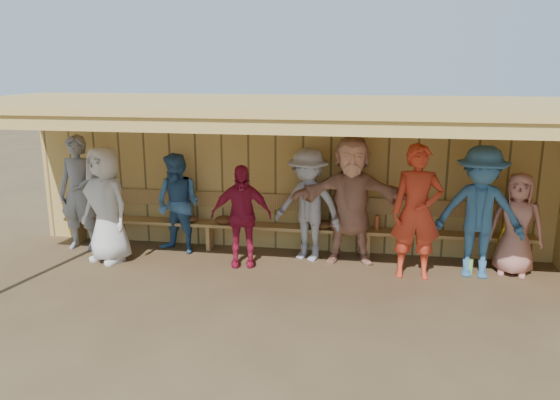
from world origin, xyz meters
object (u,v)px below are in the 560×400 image
object	(u,v)px
player_h	(516,224)
player_b	(106,205)
player_g	(417,212)
player_f	(351,200)
player_extra	(479,212)
bench	(288,220)
player_d	(241,216)
player_e	(308,205)
player_a	(79,193)
player_c	(178,204)

from	to	relation	value
player_h	player_b	bearing A→B (deg)	-161.83
player_b	player_g	bearing A→B (deg)	23.84
player_f	player_extra	distance (m)	1.83
player_g	bench	xyz separation A→B (m)	(-1.95, 0.78, -0.43)
player_b	player_g	world-z (taller)	player_g
player_f	player_d	bearing A→B (deg)	-168.41
player_d	player_f	bearing A→B (deg)	3.68
player_b	player_e	distance (m)	3.08
player_a	player_b	bearing A→B (deg)	-33.95
player_a	player_b	xyz separation A→B (m)	(0.70, -0.49, -0.04)
player_b	player_f	world-z (taller)	player_f
player_d	player_h	distance (m)	3.97
player_c	bench	world-z (taller)	player_c
bench	player_h	bearing A→B (deg)	-7.68
player_h	player_d	bearing A→B (deg)	-162.06
player_d	player_c	bearing A→B (deg)	149.27
player_d	player_h	xyz separation A→B (m)	(3.96, 0.26, -0.02)
player_extra	bench	size ratio (longest dim) A/B	0.25
bench	player_a	bearing A→B (deg)	-173.41
player_d	player_b	bearing A→B (deg)	173.77
player_c	player_e	xyz separation A→B (m)	(2.09, 0.00, 0.07)
player_e	player_g	distance (m)	1.66
player_g	bench	bearing A→B (deg)	157.91
player_e	bench	xyz separation A→B (m)	(-0.36, 0.31, -0.35)
player_d	bench	world-z (taller)	player_d
player_g	player_extra	distance (m)	0.89
player_b	player_e	world-z (taller)	player_b
player_c	player_extra	distance (m)	4.56
player_h	player_a	bearing A→B (deg)	-166.41
player_a	player_e	distance (m)	3.73
player_f	player_h	bearing A→B (deg)	-6.40
player_a	player_c	bearing A→B (deg)	3.86
player_c	player_h	xyz separation A→B (m)	(5.09, -0.15, -0.06)
player_f	bench	xyz separation A→B (m)	(-1.01, 0.31, -0.45)
player_a	player_extra	distance (m)	6.19
player_c	player_d	world-z (taller)	player_c
player_b	player_a	bearing A→B (deg)	167.74
player_a	player_c	xyz separation A→B (m)	(1.64, 0.08, -0.14)
player_e	bench	bearing A→B (deg)	162.98
player_e	player_f	distance (m)	0.66
player_extra	bench	distance (m)	2.91
player_g	player_h	bearing A→B (deg)	12.84
player_a	player_c	size ratio (longest dim) A/B	1.17
player_extra	bench	bearing A→B (deg)	175.24
player_a	player_c	world-z (taller)	player_a
player_b	player_c	xyz separation A→B (m)	(0.94, 0.57, -0.09)
player_e	player_extra	xyz separation A→B (m)	(2.46, -0.31, 0.07)
player_d	player_extra	world-z (taller)	player_extra
player_b	player_d	world-z (taller)	player_b
player_e	player_extra	size ratio (longest dim) A/B	0.93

